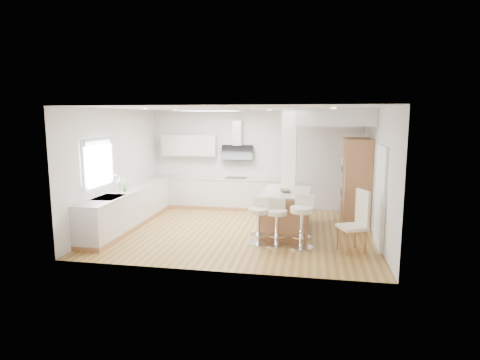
% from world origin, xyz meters
% --- Properties ---
extents(ground, '(6.00, 6.00, 0.00)m').
position_xyz_m(ground, '(0.00, 0.00, 0.00)').
color(ground, '#AE8240').
rests_on(ground, ground).
extents(ceiling, '(6.00, 5.00, 0.02)m').
position_xyz_m(ceiling, '(0.00, 0.00, 0.00)').
color(ceiling, silver).
rests_on(ceiling, ground).
extents(wall_back, '(6.00, 0.04, 2.80)m').
position_xyz_m(wall_back, '(0.00, 2.50, 1.40)').
color(wall_back, silver).
rests_on(wall_back, ground).
extents(wall_left, '(0.04, 5.00, 2.80)m').
position_xyz_m(wall_left, '(-3.00, 0.00, 1.40)').
color(wall_left, silver).
rests_on(wall_left, ground).
extents(wall_right, '(0.04, 5.00, 2.80)m').
position_xyz_m(wall_right, '(3.00, 0.00, 1.40)').
color(wall_right, silver).
rests_on(wall_right, ground).
extents(skylight, '(4.10, 2.10, 0.06)m').
position_xyz_m(skylight, '(-0.79, 0.60, 2.77)').
color(skylight, white).
rests_on(skylight, ground).
extents(window_left, '(0.06, 1.28, 1.07)m').
position_xyz_m(window_left, '(-2.96, -0.90, 1.69)').
color(window_left, white).
rests_on(window_left, ground).
extents(doorway_right, '(0.05, 1.00, 2.10)m').
position_xyz_m(doorway_right, '(2.97, -0.60, 1.00)').
color(doorway_right, '#4D453C').
rests_on(doorway_right, ground).
extents(counter_left, '(0.63, 4.50, 1.35)m').
position_xyz_m(counter_left, '(-2.70, 0.23, 0.46)').
color(counter_left, '#AA7248').
rests_on(counter_left, ground).
extents(counter_back, '(3.62, 0.63, 2.50)m').
position_xyz_m(counter_back, '(-0.91, 2.22, 0.70)').
color(counter_back, '#AA7248').
rests_on(counter_back, ground).
extents(pillar, '(0.35, 0.35, 2.80)m').
position_xyz_m(pillar, '(1.05, 0.95, 1.40)').
color(pillar, white).
rests_on(pillar, ground).
extents(soffit, '(1.78, 2.20, 0.40)m').
position_xyz_m(soffit, '(2.10, 1.40, 2.60)').
color(soffit, silver).
rests_on(soffit, ground).
extents(oven_column, '(0.63, 1.21, 2.10)m').
position_xyz_m(oven_column, '(2.68, 1.23, 1.05)').
color(oven_column, '#AA7248').
rests_on(oven_column, ground).
extents(peninsula, '(1.10, 1.62, 1.04)m').
position_xyz_m(peninsula, '(1.06, 0.07, 0.49)').
color(peninsula, '#AA7248').
rests_on(peninsula, ground).
extents(bar_stool_a, '(0.54, 0.54, 0.96)m').
position_xyz_m(bar_stool_a, '(0.56, -0.89, 0.54)').
color(bar_stool_a, silver).
rests_on(bar_stool_a, ground).
extents(bar_stool_b, '(0.49, 0.49, 0.95)m').
position_xyz_m(bar_stool_b, '(0.93, -0.90, 0.53)').
color(bar_stool_b, silver).
rests_on(bar_stool_b, ground).
extents(bar_stool_c, '(0.61, 0.61, 1.08)m').
position_xyz_m(bar_stool_c, '(1.44, -0.97, 0.60)').
color(bar_stool_c, silver).
rests_on(bar_stool_c, ground).
extents(dining_chair, '(0.63, 0.63, 1.22)m').
position_xyz_m(dining_chair, '(2.50, -1.00, 0.65)').
color(dining_chair, beige).
rests_on(dining_chair, ground).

